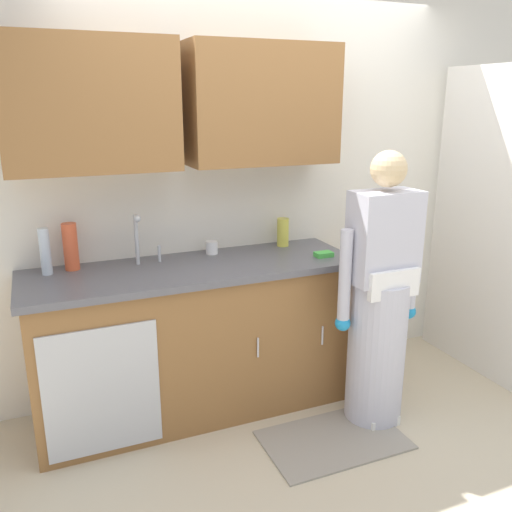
% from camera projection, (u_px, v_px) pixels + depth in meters
% --- Properties ---
extents(ground_plane, '(9.00, 9.00, 0.00)m').
position_uv_depth(ground_plane, '(328.00, 448.00, 3.01)').
color(ground_plane, beige).
extents(kitchen_wall_with_uppers, '(4.80, 0.44, 2.70)m').
position_uv_depth(kitchen_wall_with_uppers, '(240.00, 165.00, 3.42)').
color(kitchen_wall_with_uppers, silver).
rests_on(kitchen_wall_with_uppers, ground).
extents(closet_door_panel, '(0.04, 1.10, 2.10)m').
position_uv_depth(closet_door_panel, '(492.00, 228.00, 3.60)').
color(closet_door_panel, silver).
rests_on(closet_door_panel, ground).
extents(counter_cabinet, '(1.90, 0.62, 0.90)m').
position_uv_depth(counter_cabinet, '(195.00, 342.00, 3.29)').
color(counter_cabinet, brown).
rests_on(counter_cabinet, ground).
extents(countertop, '(1.96, 0.66, 0.04)m').
position_uv_depth(countertop, '(193.00, 269.00, 3.16)').
color(countertop, '#595960').
rests_on(countertop, counter_cabinet).
extents(sink, '(0.50, 0.36, 0.35)m').
position_uv_depth(sink, '(150.00, 273.00, 3.07)').
color(sink, '#B7BABF').
rests_on(sink, counter_cabinet).
extents(person_at_sink, '(0.55, 0.34, 1.62)m').
position_uv_depth(person_at_sink, '(379.00, 312.00, 3.12)').
color(person_at_sink, white).
rests_on(person_at_sink, ground).
extents(floor_mat, '(0.80, 0.50, 0.01)m').
position_uv_depth(floor_mat, '(334.00, 440.00, 3.07)').
color(floor_mat, gray).
rests_on(floor_mat, ground).
extents(bottle_water_tall, '(0.08, 0.08, 0.27)m').
position_uv_depth(bottle_water_tall, '(71.00, 247.00, 3.05)').
color(bottle_water_tall, '#E05933').
rests_on(bottle_water_tall, countertop).
extents(bottle_dish_liquid, '(0.08, 0.08, 0.19)m').
position_uv_depth(bottle_dish_liquid, '(283.00, 232.00, 3.56)').
color(bottle_dish_liquid, '#D8D14C').
rests_on(bottle_dish_liquid, countertop).
extents(bottle_water_short, '(0.06, 0.06, 0.26)m').
position_uv_depth(bottle_water_short, '(45.00, 251.00, 2.96)').
color(bottle_water_short, silver).
rests_on(bottle_water_short, countertop).
extents(cup_by_sink, '(0.08, 0.08, 0.08)m').
position_uv_depth(cup_by_sink, '(212.00, 248.00, 3.39)').
color(cup_by_sink, white).
rests_on(cup_by_sink, countertop).
extents(sponge, '(0.11, 0.07, 0.03)m').
position_uv_depth(sponge, '(324.00, 254.00, 3.33)').
color(sponge, '#4CBF4C').
rests_on(sponge, countertop).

